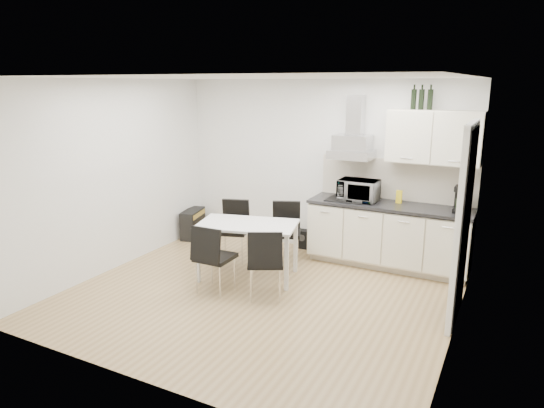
{
  "coord_description": "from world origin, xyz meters",
  "views": [
    {
      "loc": [
        2.66,
        -4.81,
        2.54
      ],
      "look_at": [
        0.04,
        0.31,
        1.1
      ],
      "focal_mm": 32.0,
      "sensor_mm": 36.0,
      "label": 1
    }
  ],
  "objects_px": {
    "guitar_amp": "(193,223)",
    "floor_speaker": "(304,239)",
    "chair_near_right": "(265,263)",
    "chair_far_right": "(286,234)",
    "chair_near_left": "(215,258)",
    "chair_far_left": "(233,231)",
    "kitchenette": "(393,210)",
    "dining_table": "(248,230)"
  },
  "relations": [
    {
      "from": "guitar_amp",
      "to": "floor_speaker",
      "type": "height_order",
      "value": "guitar_amp"
    },
    {
      "from": "chair_near_right",
      "to": "floor_speaker",
      "type": "xyz_separation_m",
      "value": [
        -0.31,
        1.87,
        -0.29
      ]
    },
    {
      "from": "chair_far_right",
      "to": "chair_near_left",
      "type": "height_order",
      "value": "same"
    },
    {
      "from": "chair_far_left",
      "to": "guitar_amp",
      "type": "distance_m",
      "value": 1.36
    },
    {
      "from": "kitchenette",
      "to": "guitar_amp",
      "type": "height_order",
      "value": "kitchenette"
    },
    {
      "from": "guitar_amp",
      "to": "floor_speaker",
      "type": "relative_size",
      "value": 2.07
    },
    {
      "from": "chair_far_right",
      "to": "chair_near_right",
      "type": "relative_size",
      "value": 1.0
    },
    {
      "from": "dining_table",
      "to": "floor_speaker",
      "type": "distance_m",
      "value": 1.53
    },
    {
      "from": "kitchenette",
      "to": "chair_far_right",
      "type": "xyz_separation_m",
      "value": [
        -1.38,
        -0.56,
        -0.39
      ]
    },
    {
      "from": "kitchenette",
      "to": "guitar_amp",
      "type": "distance_m",
      "value": 3.36
    },
    {
      "from": "dining_table",
      "to": "chair_far_left",
      "type": "xyz_separation_m",
      "value": [
        -0.51,
        0.45,
        -0.22
      ]
    },
    {
      "from": "chair_near_left",
      "to": "guitar_amp",
      "type": "height_order",
      "value": "chair_near_left"
    },
    {
      "from": "kitchenette",
      "to": "chair_far_right",
      "type": "relative_size",
      "value": 2.86
    },
    {
      "from": "chair_near_right",
      "to": "dining_table",
      "type": "bearing_deg",
      "value": 111.11
    },
    {
      "from": "dining_table",
      "to": "chair_near_right",
      "type": "bearing_deg",
      "value": -55.84
    },
    {
      "from": "chair_near_left",
      "to": "floor_speaker",
      "type": "bearing_deg",
      "value": 80.51
    },
    {
      "from": "dining_table",
      "to": "chair_near_left",
      "type": "distance_m",
      "value": 0.64
    },
    {
      "from": "floor_speaker",
      "to": "kitchenette",
      "type": "bearing_deg",
      "value": -11.83
    },
    {
      "from": "floor_speaker",
      "to": "chair_near_right",
      "type": "bearing_deg",
      "value": -85.77
    },
    {
      "from": "kitchenette",
      "to": "floor_speaker",
      "type": "bearing_deg",
      "value": 173.32
    },
    {
      "from": "guitar_amp",
      "to": "kitchenette",
      "type": "bearing_deg",
      "value": -10.52
    },
    {
      "from": "chair_far_right",
      "to": "dining_table",
      "type": "bearing_deg",
      "value": 50.43
    },
    {
      "from": "chair_far_right",
      "to": "chair_far_left",
      "type": "bearing_deg",
      "value": -3.14
    },
    {
      "from": "kitchenette",
      "to": "chair_near_right",
      "type": "relative_size",
      "value": 2.86
    },
    {
      "from": "dining_table",
      "to": "chair_near_left",
      "type": "height_order",
      "value": "chair_near_left"
    },
    {
      "from": "kitchenette",
      "to": "chair_near_left",
      "type": "xyz_separation_m",
      "value": [
        -1.73,
        -1.85,
        -0.39
      ]
    },
    {
      "from": "chair_far_right",
      "to": "chair_near_right",
      "type": "height_order",
      "value": "same"
    },
    {
      "from": "chair_far_left",
      "to": "chair_near_left",
      "type": "distance_m",
      "value": 1.11
    },
    {
      "from": "kitchenette",
      "to": "dining_table",
      "type": "relative_size",
      "value": 1.77
    },
    {
      "from": "kitchenette",
      "to": "guitar_amp",
      "type": "bearing_deg",
      "value": -176.95
    },
    {
      "from": "kitchenette",
      "to": "chair_near_right",
      "type": "xyz_separation_m",
      "value": [
        -1.1,
        -1.71,
        -0.39
      ]
    },
    {
      "from": "chair_far_left",
      "to": "floor_speaker",
      "type": "xyz_separation_m",
      "value": [
        0.7,
        0.97,
        -0.29
      ]
    },
    {
      "from": "dining_table",
      "to": "floor_speaker",
      "type": "relative_size",
      "value": 4.87
    },
    {
      "from": "dining_table",
      "to": "chair_far_left",
      "type": "bearing_deg",
      "value": 123.96
    },
    {
      "from": "kitchenette",
      "to": "chair_far_right",
      "type": "height_order",
      "value": "kitchenette"
    },
    {
      "from": "dining_table",
      "to": "chair_near_right",
      "type": "distance_m",
      "value": 0.71
    },
    {
      "from": "guitar_amp",
      "to": "floor_speaker",
      "type": "distance_m",
      "value": 1.93
    },
    {
      "from": "chair_far_left",
      "to": "chair_near_right",
      "type": "distance_m",
      "value": 1.35
    },
    {
      "from": "chair_far_left",
      "to": "kitchenette",
      "type": "bearing_deg",
      "value": -176.66
    },
    {
      "from": "dining_table",
      "to": "chair_near_left",
      "type": "bearing_deg",
      "value": -115.94
    },
    {
      "from": "chair_near_left",
      "to": "chair_near_right",
      "type": "xyz_separation_m",
      "value": [
        0.63,
        0.14,
        0.0
      ]
    },
    {
      "from": "chair_far_left",
      "to": "chair_near_left",
      "type": "bearing_deg",
      "value": 92.64
    }
  ]
}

